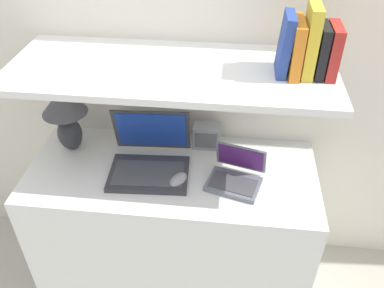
{
  "coord_description": "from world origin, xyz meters",
  "views": [
    {
      "loc": [
        0.24,
        -1.05,
        1.94
      ],
      "look_at": [
        0.09,
        0.28,
        0.93
      ],
      "focal_mm": 38.0,
      "sensor_mm": 36.0,
      "label": 1
    }
  ],
  "objects_px": {
    "router_box": "(207,136)",
    "book_yellow": "(310,41)",
    "book_red": "(332,51)",
    "book_blue": "(285,45)",
    "table_lamp": "(65,111)",
    "laptop_small": "(236,176)",
    "computer_mouse": "(178,180)",
    "laptop_large": "(150,159)",
    "book_black": "(321,51)",
    "book_orange": "(296,48)"
  },
  "relations": [
    {
      "from": "router_box",
      "to": "book_yellow",
      "type": "xyz_separation_m",
      "value": [
        0.37,
        -0.13,
        0.54
      ]
    },
    {
      "from": "book_red",
      "to": "book_blue",
      "type": "relative_size",
      "value": 0.85
    },
    {
      "from": "router_box",
      "to": "book_blue",
      "type": "relative_size",
      "value": 0.57
    },
    {
      "from": "router_box",
      "to": "book_yellow",
      "type": "height_order",
      "value": "book_yellow"
    },
    {
      "from": "book_red",
      "to": "book_blue",
      "type": "xyz_separation_m",
      "value": [
        -0.17,
        0.0,
        0.02
      ]
    },
    {
      "from": "table_lamp",
      "to": "router_box",
      "type": "height_order",
      "value": "table_lamp"
    },
    {
      "from": "laptop_small",
      "to": "book_blue",
      "type": "bearing_deg",
      "value": 38.66
    },
    {
      "from": "laptop_small",
      "to": "computer_mouse",
      "type": "height_order",
      "value": "laptop_small"
    },
    {
      "from": "table_lamp",
      "to": "laptop_large",
      "type": "distance_m",
      "value": 0.43
    },
    {
      "from": "book_red",
      "to": "book_black",
      "type": "relative_size",
      "value": 1.0
    },
    {
      "from": "laptop_small",
      "to": "laptop_large",
      "type": "bearing_deg",
      "value": 172.53
    },
    {
      "from": "laptop_large",
      "to": "laptop_small",
      "type": "relative_size",
      "value": 1.38
    },
    {
      "from": "book_yellow",
      "to": "book_orange",
      "type": "xyz_separation_m",
      "value": [
        -0.05,
        0.0,
        -0.03
      ]
    },
    {
      "from": "laptop_small",
      "to": "router_box",
      "type": "distance_m",
      "value": 0.28
    },
    {
      "from": "table_lamp",
      "to": "book_black",
      "type": "distance_m",
      "value": 1.09
    },
    {
      "from": "router_box",
      "to": "book_orange",
      "type": "xyz_separation_m",
      "value": [
        0.32,
        -0.13,
        0.51
      ]
    },
    {
      "from": "book_red",
      "to": "table_lamp",
      "type": "bearing_deg",
      "value": 177.6
    },
    {
      "from": "book_blue",
      "to": "laptop_large",
      "type": "bearing_deg",
      "value": -173.14
    },
    {
      "from": "laptop_small",
      "to": "book_orange",
      "type": "height_order",
      "value": "book_orange"
    },
    {
      "from": "laptop_small",
      "to": "book_blue",
      "type": "xyz_separation_m",
      "value": [
        0.14,
        0.11,
        0.54
      ]
    },
    {
      "from": "laptop_large",
      "to": "book_yellow",
      "type": "bearing_deg",
      "value": 5.88
    },
    {
      "from": "table_lamp",
      "to": "book_blue",
      "type": "relative_size",
      "value": 1.39
    },
    {
      "from": "laptop_small",
      "to": "router_box",
      "type": "height_order",
      "value": "laptop_small"
    },
    {
      "from": "table_lamp",
      "to": "book_black",
      "type": "xyz_separation_m",
      "value": [
        1.03,
        -0.04,
        0.36
      ]
    },
    {
      "from": "book_black",
      "to": "book_orange",
      "type": "height_order",
      "value": "book_orange"
    },
    {
      "from": "laptop_large",
      "to": "computer_mouse",
      "type": "relative_size",
      "value": 3.1
    },
    {
      "from": "book_black",
      "to": "book_blue",
      "type": "relative_size",
      "value": 0.84
    },
    {
      "from": "laptop_large",
      "to": "book_yellow",
      "type": "height_order",
      "value": "book_yellow"
    },
    {
      "from": "table_lamp",
      "to": "book_blue",
      "type": "bearing_deg",
      "value": -2.85
    },
    {
      "from": "book_blue",
      "to": "book_yellow",
      "type": "bearing_deg",
      "value": 0.0
    },
    {
      "from": "laptop_large",
      "to": "book_orange",
      "type": "height_order",
      "value": "book_orange"
    },
    {
      "from": "table_lamp",
      "to": "book_orange",
      "type": "distance_m",
      "value": 1.01
    },
    {
      "from": "laptop_small",
      "to": "router_box",
      "type": "bearing_deg",
      "value": 120.89
    },
    {
      "from": "computer_mouse",
      "to": "router_box",
      "type": "distance_m",
      "value": 0.29
    },
    {
      "from": "laptop_large",
      "to": "book_black",
      "type": "relative_size",
      "value": 1.9
    },
    {
      "from": "laptop_small",
      "to": "book_red",
      "type": "relative_size",
      "value": 1.37
    },
    {
      "from": "computer_mouse",
      "to": "book_red",
      "type": "height_order",
      "value": "book_red"
    },
    {
      "from": "book_blue",
      "to": "laptop_small",
      "type": "bearing_deg",
      "value": -141.34
    },
    {
      "from": "router_box",
      "to": "book_black",
      "type": "relative_size",
      "value": 0.68
    },
    {
      "from": "laptop_small",
      "to": "book_yellow",
      "type": "height_order",
      "value": "book_yellow"
    },
    {
      "from": "router_box",
      "to": "book_red",
      "type": "height_order",
      "value": "book_red"
    },
    {
      "from": "table_lamp",
      "to": "book_black",
      "type": "relative_size",
      "value": 1.65
    },
    {
      "from": "book_red",
      "to": "book_black",
      "type": "height_order",
      "value": "same"
    },
    {
      "from": "book_orange",
      "to": "book_blue",
      "type": "bearing_deg",
      "value": 180.0
    },
    {
      "from": "laptop_large",
      "to": "book_black",
      "type": "bearing_deg",
      "value": 5.49
    },
    {
      "from": "laptop_large",
      "to": "book_orange",
      "type": "bearing_deg",
      "value": 6.37
    },
    {
      "from": "book_black",
      "to": "book_yellow",
      "type": "bearing_deg",
      "value": 180.0
    },
    {
      "from": "computer_mouse",
      "to": "book_black",
      "type": "bearing_deg",
      "value": 16.23
    },
    {
      "from": "router_box",
      "to": "book_orange",
      "type": "relative_size",
      "value": 0.63
    },
    {
      "from": "book_black",
      "to": "book_yellow",
      "type": "distance_m",
      "value": 0.05
    }
  ]
}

